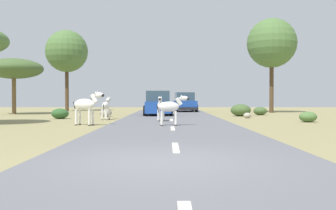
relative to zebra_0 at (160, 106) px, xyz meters
The scene contains 18 objects.
ground_plane 12.90m from the zebra_0, 88.93° to the right, with size 90.00×90.00×0.00m, color #8E8456.
road 12.91m from the zebra_0, 87.43° to the right, with size 6.00×64.00×0.05m, color slate.
lane_markings 13.90m from the zebra_0, 87.62° to the right, with size 0.16×56.00×0.01m.
zebra_0 is the anchor object (origin of this frame).
zebra_1 3.33m from the zebra_0, 81.47° to the right, with size 1.48×0.47×1.39m.
zebra_3 4.27m from the zebra_0, 143.95° to the right, with size 1.63×0.91×1.62m.
zebra_4 3.97m from the zebra_0, 145.80° to the left, with size 0.49×1.45×1.37m.
car_0 14.99m from the zebra_0, 82.63° to the left, with size 2.24×4.45×1.74m.
car_1 7.22m from the zebra_0, 93.05° to the left, with size 2.19×4.42×1.74m.
tree_0 16.77m from the zebra_0, 53.91° to the left, with size 4.27×4.27×8.19m.
tree_2 20.15m from the zebra_0, 119.16° to the left, with size 4.09×4.09×7.90m.
tree_4 15.59m from the zebra_0, 140.20° to the left, with size 4.55×4.55×4.40m.
bush_0 7.88m from the zebra_0, ahead, with size 0.93×0.84×0.56m, color #4C7038.
bush_1 11.03m from the zebra_0, 48.46° to the left, with size 1.02×0.92×0.61m, color #425B2D.
bush_2 7.07m from the zebra_0, 153.06° to the left, with size 1.06×0.96×0.64m, color #2D5628.
bush_4 8.58m from the zebra_0, 49.88° to the left, with size 1.41×1.27×0.85m, color #425B2D.
rock_0 6.92m from the zebra_0, 124.13° to the left, with size 0.82×0.59×0.54m, color gray.
rock_1 6.75m from the zebra_0, 35.93° to the left, with size 0.48×0.42×0.35m, color #A89E8C.
Camera 1 is at (0.15, -7.59, 1.30)m, focal length 41.01 mm.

